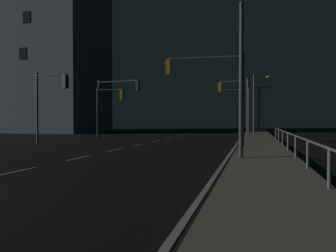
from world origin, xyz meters
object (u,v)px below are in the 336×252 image
Objects in this scene: traffic_light_near_left at (116,96)px; street_lamp_far_end at (242,62)px; traffic_light_far_center at (233,101)px; traffic_light_far_left at (50,94)px; building_distant at (21,33)px; traffic_light_overhead_east at (235,96)px; street_lamp_median at (256,98)px; traffic_light_far_right at (209,80)px; street_lamp_across_street at (261,104)px; traffic_light_mid_left at (109,103)px.

street_lamp_far_end is at bearing -49.94° from traffic_light_near_left.
street_lamp_far_end reaches higher than traffic_light_far_center.
building_distant reaches higher than traffic_light_far_left.
traffic_light_overhead_east is 9.27m from street_lamp_median.
traffic_light_overhead_east is (0.95, 11.60, -0.20)m from traffic_light_far_right.
traffic_light_far_right is 29.20m from street_lamp_across_street.
street_lamp_far_end is at bearing -85.79° from traffic_light_far_center.
street_lamp_far_end is (1.76, -23.96, 0.24)m from traffic_light_far_center.
traffic_light_far_right is 11.64m from traffic_light_overhead_east.
traffic_light_overhead_east reaches higher than traffic_light_far_center.
traffic_light_mid_left is (-12.03, -2.53, -0.55)m from traffic_light_overhead_east.
traffic_light_far_center is at bearing -3.82° from building_distant.
traffic_light_far_left is 0.78× the size of street_lamp_far_end.
traffic_light_far_right is 1.11× the size of traffic_light_far_left.
building_distant reaches higher than street_lamp_across_street.
street_lamp_far_end is (-0.85, -26.62, -0.28)m from street_lamp_median.
traffic_light_far_left is 0.72× the size of street_lamp_median.
street_lamp_far_end is (13.16, -5.54, 0.59)m from traffic_light_far_left.
building_distant reaches higher than traffic_light_overhead_east.
traffic_light_overhead_east is (11.90, 12.07, 0.45)m from traffic_light_far_left.
traffic_light_far_center reaches higher than traffic_light_mid_left.
traffic_light_near_left is 14.07m from traffic_light_far_center.
traffic_light_far_right is 1.07× the size of traffic_light_far_center.
traffic_light_far_center is 3.76m from street_lamp_median.
traffic_light_far_center is at bearing -106.64° from street_lamp_across_street.
traffic_light_far_center is 14.55m from traffic_light_mid_left.
traffic_light_overhead_east is at bearing -99.11° from street_lamp_across_street.
building_distant is (-33.56, -0.59, 10.09)m from street_lamp_median.
traffic_light_far_center is at bearing 94.21° from street_lamp_far_end.
traffic_light_near_left is (-10.20, 8.75, -0.15)m from traffic_light_far_right.
street_lamp_median is at bearing 41.82° from traffic_light_near_left.
street_lamp_across_street is at bearing 85.32° from street_lamp_median.
street_lamp_far_end is at bearing -22.83° from traffic_light_far_left.
traffic_light_far_right is 1.02× the size of traffic_light_overhead_east.
street_lamp_far_end is at bearing -38.51° from building_distant.
street_lamp_across_street is 0.92× the size of street_lamp_median.
traffic_light_overhead_east is 1.12× the size of traffic_light_mid_left.
building_distant is (-19.43, 10.95, 11.07)m from traffic_light_mid_left.
traffic_light_overhead_east is at bearing 11.88° from traffic_light_mid_left.
street_lamp_median is at bearing 45.58° from traffic_light_far_center.
building_distant is (-30.51, 20.02, 10.31)m from traffic_light_far_right.
traffic_light_far_right is 37.92m from building_distant.
street_lamp_median is (2.10, 9.01, 0.43)m from traffic_light_overhead_east.
traffic_light_far_right reaches higher than traffic_light_overhead_east.
street_lamp_across_street is at bearing 87.50° from street_lamp_far_end.
traffic_light_far_left is at bearing -89.26° from traffic_light_mid_left.
traffic_light_far_right is at bearing -94.68° from traffic_light_overhead_east.
traffic_light_overhead_east is at bearing -14.98° from building_distant.
traffic_light_mid_left is at bearing -142.37° from traffic_light_far_center.
traffic_light_near_left is 0.88× the size of street_lamp_across_street.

